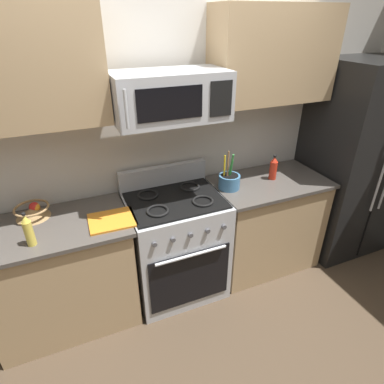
# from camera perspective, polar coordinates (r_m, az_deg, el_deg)

# --- Properties ---
(ground_plane) EXTENTS (16.00, 16.00, 0.00)m
(ground_plane) POSITION_cam_1_polar(r_m,az_deg,el_deg) (2.72, 2.48, -24.83)
(ground_plane) COLOR #473828
(wall_back) EXTENTS (8.00, 0.10, 2.60)m
(wall_back) POSITION_cam_1_polar(r_m,az_deg,el_deg) (2.71, -6.10, 9.45)
(wall_back) COLOR beige
(wall_back) RESTS_ON ground
(counter_left) EXTENTS (1.04, 0.62, 0.91)m
(counter_left) POSITION_cam_1_polar(r_m,az_deg,el_deg) (2.71, -21.78, -13.56)
(counter_left) COLOR tan
(counter_left) RESTS_ON ground
(range_oven) EXTENTS (0.76, 0.67, 1.09)m
(range_oven) POSITION_cam_1_polar(r_m,az_deg,el_deg) (2.79, -2.84, -9.27)
(range_oven) COLOR #B2B5BA
(range_oven) RESTS_ON ground
(counter_right) EXTENTS (1.01, 0.62, 0.91)m
(counter_right) POSITION_cam_1_polar(r_m,az_deg,el_deg) (3.15, 12.74, -5.40)
(counter_right) COLOR tan
(counter_right) RESTS_ON ground
(refrigerator) EXTENTS (0.80, 0.74, 1.88)m
(refrigerator) POSITION_cam_1_polar(r_m,az_deg,el_deg) (3.50, 26.38, 4.81)
(refrigerator) COLOR black
(refrigerator) RESTS_ON ground
(microwave) EXTENTS (0.78, 0.44, 0.33)m
(microwave) POSITION_cam_1_polar(r_m,az_deg,el_deg) (2.27, -3.87, 16.61)
(microwave) COLOR #B2B5BA
(upper_cabinets_left) EXTENTS (1.03, 0.34, 0.71)m
(upper_cabinets_left) POSITION_cam_1_polar(r_m,az_deg,el_deg) (2.26, -29.22, 18.60)
(upper_cabinets_left) COLOR tan
(upper_cabinets_right) EXTENTS (1.00, 0.34, 0.71)m
(upper_cabinets_right) POSITION_cam_1_polar(r_m,az_deg,el_deg) (2.77, 14.30, 22.47)
(upper_cabinets_right) COLOR tan
(utensil_crock) EXTENTS (0.18, 0.18, 0.33)m
(utensil_crock) POSITION_cam_1_polar(r_m,az_deg,el_deg) (2.71, 6.62, 1.97)
(utensil_crock) COLOR teal
(utensil_crock) RESTS_ON counter_right
(fruit_basket) EXTENTS (0.24, 0.24, 0.10)m
(fruit_basket) POSITION_cam_1_polar(r_m,az_deg,el_deg) (2.58, -26.45, -3.06)
(fruit_basket) COLOR #9E7A4C
(fruit_basket) RESTS_ON counter_left
(cutting_board) EXTENTS (0.33, 0.28, 0.02)m
(cutting_board) POSITION_cam_1_polar(r_m,az_deg,el_deg) (2.36, -14.00, -4.87)
(cutting_board) COLOR orange
(cutting_board) RESTS_ON counter_left
(bottle_oil) EXTENTS (0.06, 0.06, 0.24)m
(bottle_oil) POSITION_cam_1_polar(r_m,az_deg,el_deg) (2.26, -27.06, -6.11)
(bottle_oil) COLOR gold
(bottle_oil) RESTS_ON counter_left
(bottle_hot_sauce) EXTENTS (0.07, 0.07, 0.23)m
(bottle_hot_sauce) POSITION_cam_1_polar(r_m,az_deg,el_deg) (2.92, 14.25, 4.13)
(bottle_hot_sauce) COLOR red
(bottle_hot_sauce) RESTS_ON counter_right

